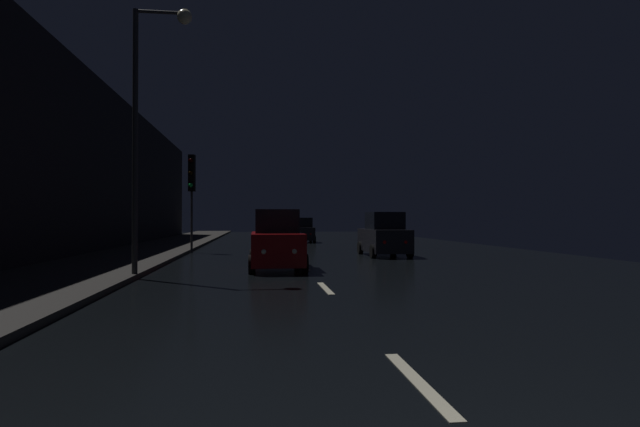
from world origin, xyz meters
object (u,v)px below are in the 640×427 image
at_px(traffic_light_far_left, 192,181).
at_px(car_parked_right_far, 384,236).
at_px(streetlamp_overhead, 150,101).
at_px(car_distant_taillights, 303,231).
at_px(car_approaching_headlights, 277,242).

bearing_deg(traffic_light_far_left, car_parked_right_far, 80.02).
height_order(traffic_light_far_left, streetlamp_overhead, streetlamp_overhead).
bearing_deg(car_distant_taillights, streetlamp_overhead, 163.82).
xyz_separation_m(traffic_light_far_left, car_distant_taillights, (6.74, 11.06, -2.86)).
bearing_deg(car_distant_taillights, car_approaching_headlights, 172.29).
height_order(car_approaching_headlights, car_parked_right_far, car_approaching_headlights).
bearing_deg(car_approaching_headlights, traffic_light_far_left, -155.90).
bearing_deg(traffic_light_far_left, car_distant_taillights, 158.20).
bearing_deg(streetlamp_overhead, car_approaching_headlights, 32.10).
bearing_deg(streetlamp_overhead, traffic_light_far_left, 91.16).
height_order(traffic_light_far_left, car_distant_taillights, traffic_light_far_left).
relative_size(car_approaching_headlights, car_parked_right_far, 1.00).
bearing_deg(car_parked_right_far, streetlamp_overhead, 131.62).
bearing_deg(car_approaching_headlights, streetlamp_overhead, -57.90).
bearing_deg(traffic_light_far_left, car_approaching_headlights, 33.68).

